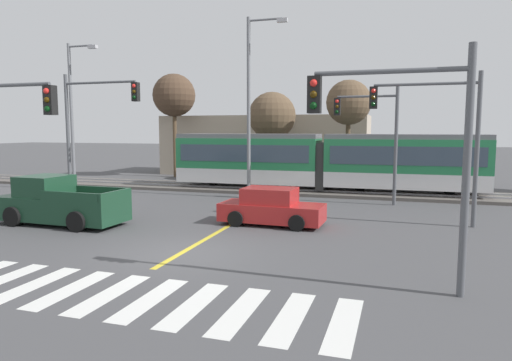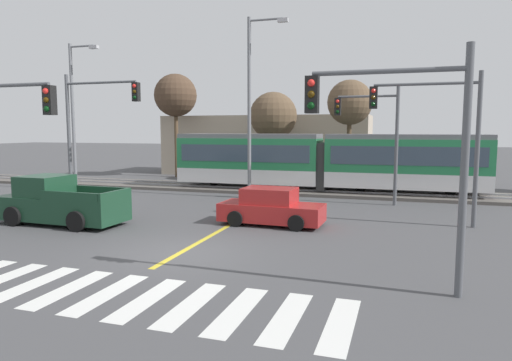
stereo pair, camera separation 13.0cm
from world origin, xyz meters
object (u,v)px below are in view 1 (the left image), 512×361
object	(u,v)px
traffic_light_mid_left	(90,119)
street_lamp_centre	(252,98)
traffic_light_far_right	(375,128)
street_lamp_west	(74,109)
light_rail_tram	(323,160)
bare_tree_far_west	(174,96)
bare_tree_west	(272,116)
pickup_truck	(59,204)
traffic_light_near_right	(408,134)
sedan_crossing	(272,208)
traffic_light_mid_right	(439,125)
bare_tree_east	(349,103)

from	to	relation	value
traffic_light_mid_left	street_lamp_centre	world-z (taller)	street_lamp_centre
traffic_light_far_right	street_lamp_west	world-z (taller)	street_lamp_west
light_rail_tram	street_lamp_west	distance (m)	15.88
bare_tree_far_west	bare_tree_west	size ratio (longest dim) A/B	1.26
pickup_truck	traffic_light_near_right	distance (m)	14.36
sedan_crossing	traffic_light_mid_right	world-z (taller)	traffic_light_mid_right
pickup_truck	traffic_light_near_right	size ratio (longest dim) A/B	0.94
pickup_truck	street_lamp_west	xyz separation A→B (m)	(-6.27, 8.97, 4.33)
bare_tree_far_west	traffic_light_mid_right	bearing A→B (deg)	-36.64
traffic_light_far_right	bare_tree_west	bearing A→B (deg)	132.34
sedan_crossing	pickup_truck	bearing A→B (deg)	-163.75
street_lamp_centre	bare_tree_west	distance (m)	8.54
light_rail_tram	traffic_light_mid_left	distance (m)	13.46
bare_tree_far_west	bare_tree_west	distance (m)	8.65
traffic_light_mid_right	bare_tree_west	size ratio (longest dim) A/B	0.92
bare_tree_west	bare_tree_east	world-z (taller)	bare_tree_east
traffic_light_mid_left	traffic_light_far_right	bearing A→B (deg)	19.46
bare_tree_far_west	bare_tree_east	world-z (taller)	bare_tree_far_west
pickup_truck	bare_tree_west	bearing A→B (deg)	76.12
pickup_truck	traffic_light_far_right	world-z (taller)	traffic_light_far_right
light_rail_tram	pickup_truck	size ratio (longest dim) A/B	3.39
traffic_light_near_right	street_lamp_centre	size ratio (longest dim) A/B	0.58
sedan_crossing	traffic_light_mid_left	xyz separation A→B (m)	(-9.88, 1.73, 3.69)
traffic_light_mid_right	traffic_light_far_right	distance (m)	5.37
sedan_crossing	traffic_light_near_right	bearing A→B (deg)	-52.24
pickup_truck	traffic_light_near_right	bearing A→B (deg)	-16.87
street_lamp_west	light_rail_tram	bearing A→B (deg)	12.70
traffic_light_mid_left	street_lamp_west	xyz separation A→B (m)	(-4.79, 4.79, 0.79)
traffic_light_far_right	street_lamp_centre	distance (m)	6.86
traffic_light_far_right	bare_tree_east	xyz separation A→B (m)	(-2.14, 7.78, 1.71)
light_rail_tram	bare_tree_west	xyz separation A→B (m)	(-4.59, 5.12, 2.81)
traffic_light_mid_left	traffic_light_near_right	distance (m)	17.08
traffic_light_mid_right	light_rail_tram	bearing A→B (deg)	126.05
traffic_light_mid_right	street_lamp_centre	distance (m)	10.59
traffic_light_mid_right	street_lamp_centre	xyz separation A→B (m)	(-9.35, 4.75, 1.52)
traffic_light_mid_left	light_rail_tram	bearing A→B (deg)	38.31
light_rail_tram	pickup_truck	distance (m)	15.32
street_lamp_centre	pickup_truck	bearing A→B (deg)	-120.94
bare_tree_far_west	traffic_light_mid_left	bearing A→B (deg)	-79.53
bare_tree_far_west	bare_tree_west	xyz separation A→B (m)	(8.43, -0.87, -1.72)
bare_tree_east	sedan_crossing	bearing A→B (deg)	-96.25
pickup_truck	street_lamp_centre	distance (m)	11.61
traffic_light_near_right	traffic_light_far_right	distance (m)	13.13
light_rail_tram	sedan_crossing	bearing A→B (deg)	-93.02
traffic_light_near_right	street_lamp_west	size ratio (longest dim) A/B	0.63
sedan_crossing	bare_tree_east	world-z (taller)	bare_tree_east
pickup_truck	traffic_light_far_right	size ratio (longest dim) A/B	0.89
traffic_light_mid_right	street_lamp_west	size ratio (longest dim) A/B	0.67
sedan_crossing	street_lamp_west	world-z (taller)	street_lamp_west
sedan_crossing	traffic_light_near_right	world-z (taller)	traffic_light_near_right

